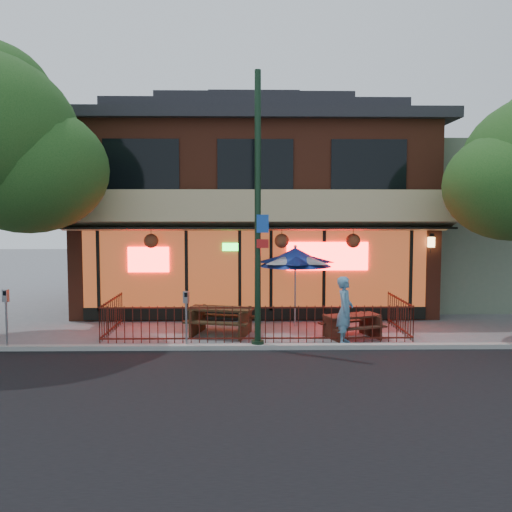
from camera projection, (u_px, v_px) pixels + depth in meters
The scene contains 13 objects.
ground at pixel (257, 344), 14.30m from camera, with size 80.00×80.00×0.00m, color gray.
asphalt_street at pixel (265, 438), 8.32m from camera, with size 80.00×11.00×0.00m, color black.
curb at pixel (258, 347), 13.80m from camera, with size 80.00×0.25×0.12m, color #999993.
restaurant_building at pixel (254, 197), 21.07m from camera, with size 12.96×9.49×8.05m.
neighbor_building at pixel (475, 225), 21.91m from camera, with size 6.00×7.00×6.00m, color slate.
patio_fence at pixel (257, 317), 14.75m from camera, with size 8.44×2.62×1.00m.
street_light at pixel (258, 226), 13.66m from camera, with size 0.43×0.32×7.00m.
picnic_table_left at pixel (221, 317), 15.41m from camera, with size 2.11×1.80×0.78m.
picnic_table_right at pixel (352, 323), 15.01m from camera, with size 1.84×1.62×0.66m.
patio_umbrella at pixel (295, 257), 16.48m from camera, with size 2.19×2.19×2.50m.
pedestrian at pixel (345, 310), 14.33m from camera, with size 0.66×0.43×1.80m, color #5588AA.
parking_meter_near at pixel (186, 310), 13.79m from camera, with size 0.16×0.15×1.48m.
parking_meter_far at pixel (6, 309), 13.63m from camera, with size 0.16×0.14×1.55m.
Camera 1 is at (-0.29, -14.07, 3.43)m, focal length 38.00 mm.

